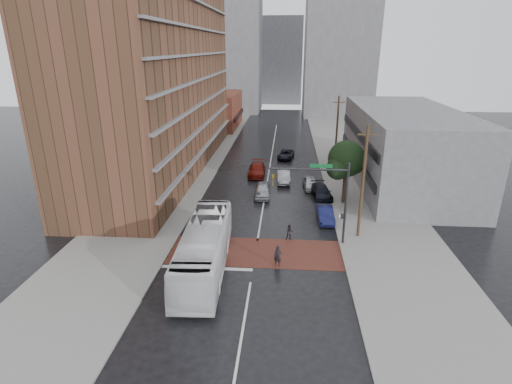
# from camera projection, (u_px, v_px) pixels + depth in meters

# --- Properties ---
(ground) EXTENTS (160.00, 160.00, 0.00)m
(ground) POSITION_uv_depth(u_px,v_px,m) (255.00, 255.00, 32.27)
(ground) COLOR black
(ground) RESTS_ON ground
(crosswalk) EXTENTS (14.00, 5.00, 0.02)m
(crosswalk) POSITION_uv_depth(u_px,v_px,m) (256.00, 252.00, 32.74)
(crosswalk) COLOR maroon
(crosswalk) RESTS_ON ground
(sidewalk_west) EXTENTS (9.00, 90.00, 0.15)m
(sidewalk_west) POSITION_uv_depth(u_px,v_px,m) (189.00, 165.00, 56.52)
(sidewalk_west) COLOR gray
(sidewalk_west) RESTS_ON ground
(sidewalk_east) EXTENTS (9.00, 90.00, 0.15)m
(sidewalk_east) POSITION_uv_depth(u_px,v_px,m) (353.00, 169.00, 54.81)
(sidewalk_east) COLOR gray
(sidewalk_east) RESTS_ON ground
(apartment_block) EXTENTS (10.00, 44.00, 28.00)m
(apartment_block) POSITION_uv_depth(u_px,v_px,m) (161.00, 62.00, 51.00)
(apartment_block) COLOR brown
(apartment_block) RESTS_ON ground
(storefront_west) EXTENTS (8.00, 16.00, 7.00)m
(storefront_west) POSITION_uv_depth(u_px,v_px,m) (219.00, 110.00, 82.54)
(storefront_west) COLOR brown
(storefront_west) RESTS_ON ground
(building_east) EXTENTS (11.00, 26.00, 9.00)m
(building_east) POSITION_uv_depth(u_px,v_px,m) (404.00, 147.00, 48.24)
(building_east) COLOR gray
(building_east) RESTS_ON ground
(distant_tower_west) EXTENTS (18.00, 16.00, 32.00)m
(distant_tower_west) POSITION_uv_depth(u_px,v_px,m) (225.00, 46.00, 100.89)
(distant_tower_west) COLOR gray
(distant_tower_west) RESTS_ON ground
(distant_tower_east) EXTENTS (16.00, 14.00, 36.00)m
(distant_tower_east) POSITION_uv_depth(u_px,v_px,m) (340.00, 37.00, 92.51)
(distant_tower_east) COLOR gray
(distant_tower_east) RESTS_ON ground
(distant_tower_center) EXTENTS (12.00, 10.00, 24.00)m
(distant_tower_center) POSITION_uv_depth(u_px,v_px,m) (281.00, 61.00, 117.14)
(distant_tower_center) COLOR gray
(distant_tower_center) RESTS_ON ground
(street_tree) EXTENTS (4.20, 4.10, 6.90)m
(street_tree) POSITION_uv_depth(u_px,v_px,m) (346.00, 161.00, 41.29)
(street_tree) COLOR #332319
(street_tree) RESTS_ON ground
(signal_mast) EXTENTS (6.50, 0.30, 7.20)m
(signal_mast) POSITION_uv_depth(u_px,v_px,m) (329.00, 192.00, 32.56)
(signal_mast) COLOR #2D2D33
(signal_mast) RESTS_ON ground
(utility_pole_near) EXTENTS (1.60, 0.26, 10.00)m
(utility_pole_near) POSITION_uv_depth(u_px,v_px,m) (363.00, 182.00, 33.61)
(utility_pole_near) COLOR #473321
(utility_pole_near) RESTS_ON ground
(utility_pole_far) EXTENTS (1.60, 0.26, 10.00)m
(utility_pole_far) POSITION_uv_depth(u_px,v_px,m) (337.00, 134.00, 52.34)
(utility_pole_far) COLOR #473321
(utility_pole_far) RESTS_ON ground
(transit_bus) EXTENTS (3.63, 12.84, 3.54)m
(transit_bus) POSITION_uv_depth(u_px,v_px,m) (205.00, 248.00, 29.71)
(transit_bus) COLOR white
(transit_bus) RESTS_ON ground
(pedestrian_a) EXTENTS (0.67, 0.51, 1.67)m
(pedestrian_a) POSITION_uv_depth(u_px,v_px,m) (278.00, 256.00, 30.45)
(pedestrian_a) COLOR black
(pedestrian_a) RESTS_ON ground
(pedestrian_b) EXTENTS (0.77, 0.64, 1.43)m
(pedestrian_b) POSITION_uv_depth(u_px,v_px,m) (290.00, 232.00, 34.63)
(pedestrian_b) COLOR black
(pedestrian_b) RESTS_ON ground
(car_travel_a) EXTENTS (1.84, 4.40, 1.49)m
(car_travel_a) POSITION_uv_depth(u_px,v_px,m) (262.00, 190.00, 44.71)
(car_travel_a) COLOR #A3A6AA
(car_travel_a) RESTS_ON ground
(car_travel_b) EXTENTS (1.78, 4.55, 1.48)m
(car_travel_b) POSITION_uv_depth(u_px,v_px,m) (284.00, 176.00, 49.54)
(car_travel_b) COLOR #A0A0A7
(car_travel_b) RESTS_ON ground
(car_travel_c) EXTENTS (2.16, 5.27, 1.53)m
(car_travel_c) POSITION_uv_depth(u_px,v_px,m) (257.00, 169.00, 52.19)
(car_travel_c) COLOR maroon
(car_travel_c) RESTS_ON ground
(suv_travel) EXTENTS (2.74, 4.81, 1.26)m
(suv_travel) POSITION_uv_depth(u_px,v_px,m) (286.00, 154.00, 60.11)
(suv_travel) COLOR black
(suv_travel) RESTS_ON ground
(car_parked_near) EXTENTS (1.62, 4.22, 1.37)m
(car_parked_near) POSITION_uv_depth(u_px,v_px,m) (325.00, 214.00, 38.48)
(car_parked_near) COLOR #131745
(car_parked_near) RESTS_ON ground
(car_parked_mid) EXTENTS (2.51, 4.92, 1.37)m
(car_parked_mid) POSITION_uv_depth(u_px,v_px,m) (321.00, 192.00, 44.35)
(car_parked_mid) COLOR black
(car_parked_mid) RESTS_ON ground
(car_parked_far) EXTENTS (1.86, 4.11, 1.37)m
(car_parked_far) POSITION_uv_depth(u_px,v_px,m) (310.00, 183.00, 47.28)
(car_parked_far) COLOR #B0B2B8
(car_parked_far) RESTS_ON ground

